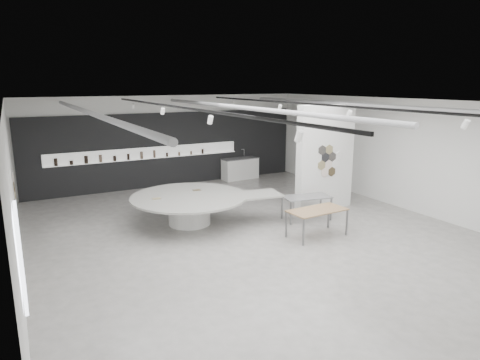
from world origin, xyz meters
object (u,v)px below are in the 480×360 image
sample_table_wood (317,212)px  kitchen_counter (240,168)px  partition_column (325,158)px  display_island (192,205)px  sample_table_stone (307,198)px

sample_table_wood → kitchen_counter: kitchen_counter is taller
partition_column → kitchen_counter: 5.71m
display_island → sample_table_stone: display_island is taller
display_island → partition_column: bearing=0.6°
partition_column → sample_table_stone: (-1.28, -0.72, -1.10)m
partition_column → kitchen_counter: size_ratio=2.07×
kitchen_counter → display_island: bearing=-135.0°
partition_column → sample_table_wood: partition_column is taller
sample_table_wood → kitchen_counter: 7.82m
partition_column → kitchen_counter: partition_column is taller
partition_column → display_island: (-4.68, 0.62, -1.20)m
sample_table_stone → display_island: bearing=158.6°
sample_table_wood → kitchen_counter: bearing=78.1°
display_island → sample_table_wood: size_ratio=2.77×
display_island → kitchen_counter: size_ratio=2.76×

